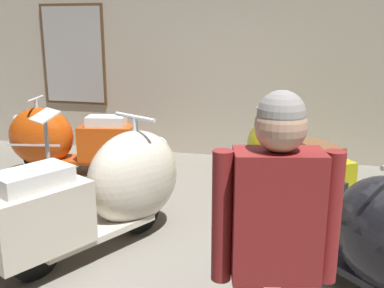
# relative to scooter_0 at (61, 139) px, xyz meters

# --- Properties ---
(ground_plane) EXTENTS (60.00, 60.00, 0.00)m
(ground_plane) POSITION_rel_scooter_0_xyz_m (1.91, -1.78, -0.46)
(ground_plane) COLOR slate
(showroom_back_wall) EXTENTS (18.00, 0.63, 3.52)m
(showroom_back_wall) POSITION_rel_scooter_0_xyz_m (2.07, 1.43, 1.29)
(showroom_back_wall) COLOR #BCB29E
(showroom_back_wall) RESTS_ON ground
(scooter_0) EXTENTS (1.72, 0.77, 1.02)m
(scooter_0) POSITION_rel_scooter_0_xyz_m (0.00, 0.00, 0.00)
(scooter_0) COLOR black
(scooter_0) RESTS_ON ground
(scooter_1) EXTENTS (1.32, 1.89, 1.13)m
(scooter_1) POSITION_rel_scooter_0_xyz_m (1.47, -1.74, 0.05)
(scooter_1) COLOR black
(scooter_1) RESTS_ON ground
(scooter_2) EXTENTS (1.32, 1.64, 1.01)m
(scooter_2) POSITION_rel_scooter_0_xyz_m (2.91, -0.16, -0.00)
(scooter_2) COLOR black
(scooter_2) RESTS_ON ground
(scooter_3) EXTENTS (1.59, 1.58, 1.07)m
(scooter_3) POSITION_rel_scooter_0_xyz_m (3.51, -1.91, 0.02)
(scooter_3) COLOR black
(scooter_3) RESTS_ON ground
(visitor_0) EXTENTS (0.54, 0.32, 1.64)m
(visitor_0) POSITION_rel_scooter_0_xyz_m (2.99, -3.29, 0.49)
(visitor_0) COLOR black
(visitor_0) RESTS_ON ground
(info_stanchion) EXTENTS (0.39, 0.36, 1.05)m
(info_stanchion) POSITION_rel_scooter_0_xyz_m (0.44, -1.02, -0.03)
(info_stanchion) COLOR #333338
(info_stanchion) RESTS_ON ground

